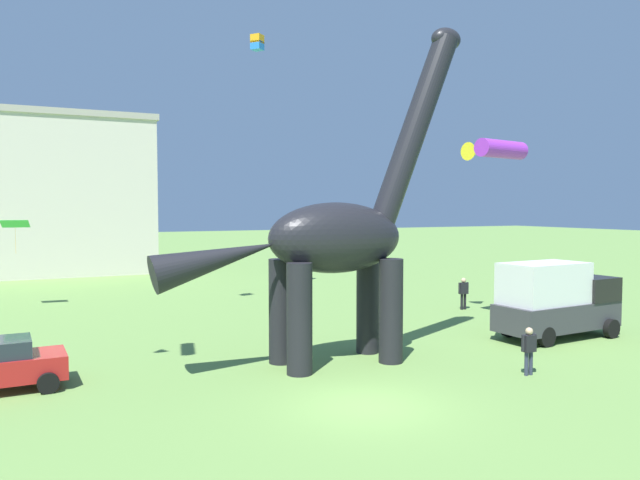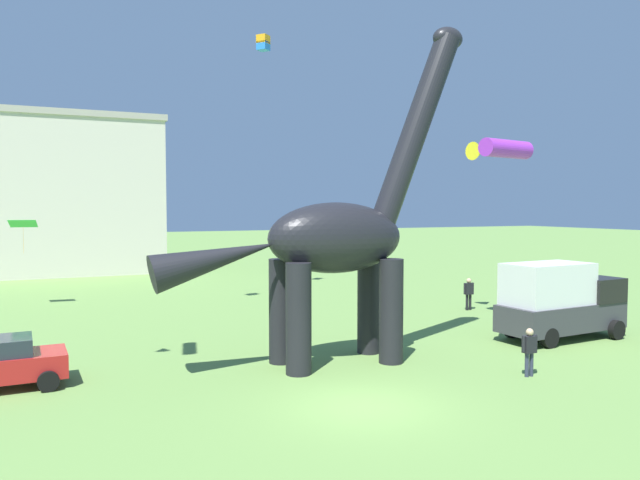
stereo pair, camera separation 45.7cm
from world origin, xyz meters
TOP-DOWN VIEW (x-y plane):
  - ground_plane at (0.00, 0.00)m, footprint 240.00×240.00m
  - dinosaur_sculpture at (1.29, 4.51)m, footprint 11.70×2.48m
  - parked_box_truck at (11.47, 4.09)m, footprint 5.73×2.48m
  - person_photographer at (12.57, 11.40)m, footprint 0.64×0.28m
  - person_far_spectator at (6.28, 0.33)m, footprint 0.59×0.26m
  - kite_high_right at (-8.98, 22.08)m, footprint 1.48×1.12m
  - kite_far_left at (11.91, 8.38)m, footprint 3.17×2.91m
  - kite_mid_center at (4.52, 21.20)m, footprint 0.90×0.90m
  - background_building_block at (-8.18, 42.39)m, footprint 19.22×12.97m

SIDE VIEW (x-z plane):
  - ground_plane at x=0.00m, z-range 0.00..0.00m
  - person_far_spectator at x=6.28m, z-range 0.17..1.74m
  - person_photographer at x=12.57m, z-range 0.18..1.89m
  - parked_box_truck at x=11.47m, z-range 0.05..3.25m
  - dinosaur_sculpture at x=1.29m, z-range -1.69..10.53m
  - kite_high_right at x=-8.98m, z-range 3.68..5.48m
  - background_building_block at x=-8.18m, z-range 0.01..13.01m
  - kite_far_left at x=11.91m, z-range 7.79..8.69m
  - kite_mid_center at x=4.52m, z-range 15.06..15.97m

